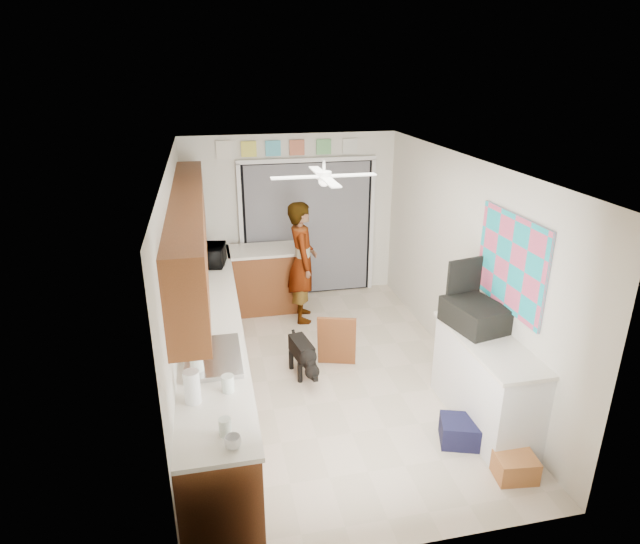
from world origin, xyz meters
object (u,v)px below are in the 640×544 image
suitcase (475,315)px  dog (302,355)px  cardboard_box (515,467)px  man (302,262)px  paper_towel_roll (192,387)px  soap_bottle (196,358)px  cup (233,442)px  microwave (212,255)px  navy_crate (461,431)px

suitcase → dog: bearing=136.8°
suitcase → cardboard_box: size_ratio=1.74×
man → suitcase: bearing=-146.1°
cardboard_box → dog: size_ratio=0.56×
suitcase → man: size_ratio=0.35×
paper_towel_roll → suitcase: (2.78, 0.74, -0.01)m
soap_bottle → cup: (0.24, -1.02, -0.11)m
man → dog: size_ratio=2.76×
microwave → man: man is taller
paper_towel_roll → dog: bearing=55.6°
cardboard_box → dog: (-1.54, 2.08, 0.14)m
cup → cardboard_box: (2.43, 0.24, -0.88)m
navy_crate → soap_bottle: bearing=174.6°
microwave → suitcase: (2.54, -2.39, 0.00)m
cup → cardboard_box: 2.60m
cup → navy_crate: cup is taller
soap_bottle → man: 3.13m
suitcase → man: (-1.33, 2.45, -0.21)m
microwave → paper_towel_roll: size_ratio=1.72×
microwave → dog: 1.89m
cup → man: bearing=72.8°
microwave → suitcase: 3.49m
cardboard_box → soap_bottle: bearing=163.8°
paper_towel_roll → man: size_ratio=0.16×
cup → navy_crate: size_ratio=0.31×
cardboard_box → navy_crate: bearing=114.6°
man → paper_towel_roll: bearing=160.9°
soap_bottle → dog: size_ratio=0.50×
microwave → dog: microwave is taller
paper_towel_roll → navy_crate: bearing=4.0°
suitcase → cardboard_box: 1.47m
microwave → cardboard_box: size_ratio=1.34×
suitcase → navy_crate: (-0.32, -0.56, -0.95)m
dog → microwave: bearing=113.7°
microwave → navy_crate: size_ratio=1.19×
microwave → navy_crate: bearing=-134.4°
cardboard_box → man: bearing=109.5°
suitcase → cup: bearing=-163.6°
microwave → suitcase: size_ratio=0.77×
cardboard_box → suitcase: bearing=86.4°
microwave → man: bearing=-78.9°
navy_crate → man: man is taller
soap_bottle → man: (1.42, 2.78, -0.24)m
man → dog: 1.62m
microwave → navy_crate: (2.22, -2.96, -0.95)m
paper_towel_roll → man: (1.45, 3.18, -0.22)m
cardboard_box → man: 3.85m
cup → paper_towel_roll: (-0.27, 0.62, 0.09)m
microwave → paper_towel_roll: (-0.23, -3.13, 0.01)m
soap_bottle → cup: bearing=-76.7°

